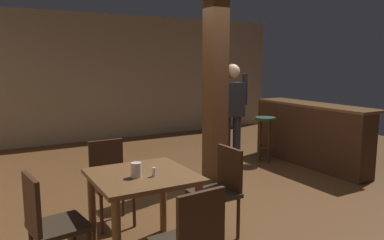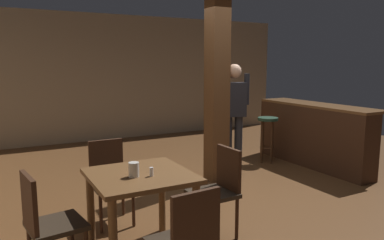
{
  "view_description": "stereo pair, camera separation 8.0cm",
  "coord_description": "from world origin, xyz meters",
  "px_view_note": "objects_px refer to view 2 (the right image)",
  "views": [
    {
      "loc": [
        -2.9,
        -3.81,
        1.74
      ],
      "look_at": [
        -0.81,
        -0.08,
        1.08
      ],
      "focal_mm": 35.0,
      "sensor_mm": 36.0,
      "label": 1
    },
    {
      "loc": [
        -2.83,
        -3.85,
        1.74
      ],
      "look_at": [
        -0.81,
        -0.08,
        1.08
      ],
      "focal_mm": 35.0,
      "sensor_mm": 36.0,
      "label": 2
    }
  ],
  "objects_px": {
    "napkin_cup": "(134,170)",
    "standing_person": "(234,113)",
    "chair_east": "(219,187)",
    "bar_stool_near": "(268,129)",
    "salt_shaker": "(151,172)",
    "chair_north": "(110,177)",
    "dining_table": "(141,189)",
    "bar_counter": "(312,135)",
    "chair_west": "(46,221)",
    "chair_south": "(187,240)"
  },
  "relations": [
    {
      "from": "chair_south",
      "to": "bar_stool_near",
      "type": "distance_m",
      "value": 4.17
    },
    {
      "from": "chair_east",
      "to": "bar_stool_near",
      "type": "relative_size",
      "value": 1.12
    },
    {
      "from": "chair_south",
      "to": "napkin_cup",
      "type": "relative_size",
      "value": 7.03
    },
    {
      "from": "bar_counter",
      "to": "chair_south",
      "type": "bearing_deg",
      "value": -147.23
    },
    {
      "from": "chair_west",
      "to": "bar_counter",
      "type": "height_order",
      "value": "bar_counter"
    },
    {
      "from": "standing_person",
      "to": "chair_east",
      "type": "bearing_deg",
      "value": -128.65
    },
    {
      "from": "chair_east",
      "to": "napkin_cup",
      "type": "bearing_deg",
      "value": -175.07
    },
    {
      "from": "bar_stool_near",
      "to": "chair_north",
      "type": "bearing_deg",
      "value": -160.07
    },
    {
      "from": "dining_table",
      "to": "bar_counter",
      "type": "height_order",
      "value": "bar_counter"
    },
    {
      "from": "bar_counter",
      "to": "napkin_cup",
      "type": "bearing_deg",
      "value": -157.46
    },
    {
      "from": "chair_west",
      "to": "standing_person",
      "type": "height_order",
      "value": "standing_person"
    },
    {
      "from": "chair_west",
      "to": "standing_person",
      "type": "relative_size",
      "value": 0.52
    },
    {
      "from": "dining_table",
      "to": "standing_person",
      "type": "distance_m",
      "value": 2.58
    },
    {
      "from": "chair_north",
      "to": "dining_table",
      "type": "bearing_deg",
      "value": -87.49
    },
    {
      "from": "salt_shaker",
      "to": "chair_west",
      "type": "bearing_deg",
      "value": 173.7
    },
    {
      "from": "chair_south",
      "to": "chair_west",
      "type": "bearing_deg",
      "value": 135.31
    },
    {
      "from": "chair_south",
      "to": "salt_shaker",
      "type": "bearing_deg",
      "value": 87.45
    },
    {
      "from": "chair_north",
      "to": "napkin_cup",
      "type": "bearing_deg",
      "value": -92.66
    },
    {
      "from": "salt_shaker",
      "to": "chair_north",
      "type": "bearing_deg",
      "value": 95.64
    },
    {
      "from": "dining_table",
      "to": "chair_east",
      "type": "distance_m",
      "value": 0.84
    },
    {
      "from": "chair_south",
      "to": "salt_shaker",
      "type": "height_order",
      "value": "chair_south"
    },
    {
      "from": "chair_west",
      "to": "salt_shaker",
      "type": "relative_size",
      "value": 11.38
    },
    {
      "from": "napkin_cup",
      "to": "bar_counter",
      "type": "height_order",
      "value": "bar_counter"
    },
    {
      "from": "chair_south",
      "to": "standing_person",
      "type": "bearing_deg",
      "value": 49.57
    },
    {
      "from": "chair_south",
      "to": "chair_north",
      "type": "relative_size",
      "value": 1.0
    },
    {
      "from": "dining_table",
      "to": "standing_person",
      "type": "xyz_separation_m",
      "value": [
        2.04,
        1.52,
        0.38
      ]
    },
    {
      "from": "chair_east",
      "to": "bar_stool_near",
      "type": "bearing_deg",
      "value": 41.3
    },
    {
      "from": "dining_table",
      "to": "bar_counter",
      "type": "xyz_separation_m",
      "value": [
        3.62,
        1.47,
        -0.09
      ]
    },
    {
      "from": "napkin_cup",
      "to": "bar_counter",
      "type": "xyz_separation_m",
      "value": [
        3.7,
        1.54,
        -0.3
      ]
    },
    {
      "from": "napkin_cup",
      "to": "chair_west",
      "type": "bearing_deg",
      "value": 176.83
    },
    {
      "from": "chair_north",
      "to": "chair_east",
      "type": "relative_size",
      "value": 1.0
    },
    {
      "from": "dining_table",
      "to": "bar_counter",
      "type": "bearing_deg",
      "value": 22.14
    },
    {
      "from": "dining_table",
      "to": "chair_east",
      "type": "xyz_separation_m",
      "value": [
        0.84,
        0.02,
        -0.12
      ]
    },
    {
      "from": "napkin_cup",
      "to": "standing_person",
      "type": "distance_m",
      "value": 2.66
    },
    {
      "from": "chair_north",
      "to": "napkin_cup",
      "type": "distance_m",
      "value": 0.98
    },
    {
      "from": "napkin_cup",
      "to": "salt_shaker",
      "type": "relative_size",
      "value": 1.62
    },
    {
      "from": "bar_counter",
      "to": "bar_stool_near",
      "type": "distance_m",
      "value": 0.75
    },
    {
      "from": "chair_north",
      "to": "chair_west",
      "type": "relative_size",
      "value": 1.0
    },
    {
      "from": "dining_table",
      "to": "chair_west",
      "type": "distance_m",
      "value": 0.81
    },
    {
      "from": "chair_south",
      "to": "standing_person",
      "type": "relative_size",
      "value": 0.52
    },
    {
      "from": "chair_east",
      "to": "salt_shaker",
      "type": "relative_size",
      "value": 11.38
    },
    {
      "from": "chair_east",
      "to": "chair_west",
      "type": "bearing_deg",
      "value": -178.63
    },
    {
      "from": "chair_north",
      "to": "bar_stool_near",
      "type": "distance_m",
      "value": 3.32
    },
    {
      "from": "chair_west",
      "to": "bar_stool_near",
      "type": "height_order",
      "value": "chair_west"
    },
    {
      "from": "chair_east",
      "to": "bar_stool_near",
      "type": "height_order",
      "value": "chair_east"
    },
    {
      "from": "bar_counter",
      "to": "bar_stool_near",
      "type": "bearing_deg",
      "value": 135.84
    },
    {
      "from": "chair_west",
      "to": "salt_shaker",
      "type": "height_order",
      "value": "chair_west"
    },
    {
      "from": "napkin_cup",
      "to": "standing_person",
      "type": "bearing_deg",
      "value": 36.79
    },
    {
      "from": "standing_person",
      "to": "bar_counter",
      "type": "xyz_separation_m",
      "value": [
        1.58,
        -0.05,
        -0.47
      ]
    },
    {
      "from": "chair_north",
      "to": "chair_south",
      "type": "bearing_deg",
      "value": -87.83
    }
  ]
}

